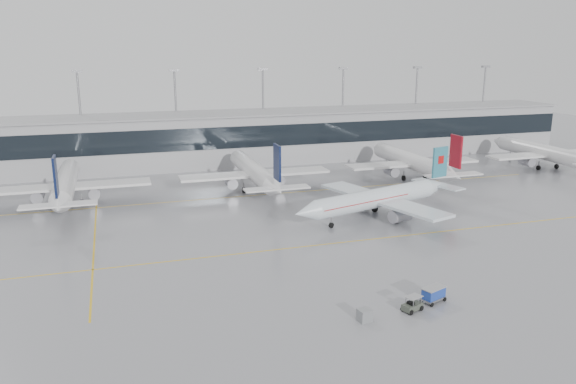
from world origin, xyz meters
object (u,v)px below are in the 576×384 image
object	(u,v)px
baggage_cart	(434,293)
gse_unit	(365,315)
air_canada_jet	(381,198)
baggage_tug	(412,306)

from	to	relation	value
baggage_cart	gse_unit	size ratio (longest dim) A/B	2.41
air_canada_jet	baggage_tug	size ratio (longest dim) A/B	9.84
baggage_tug	gse_unit	size ratio (longest dim) A/B	2.57
air_canada_jet	baggage_cart	distance (m)	32.59
baggage_cart	gse_unit	bearing A→B (deg)	170.99
gse_unit	baggage_tug	bearing A→B (deg)	-3.01
gse_unit	air_canada_jet	bearing A→B (deg)	51.91
gse_unit	baggage_cart	bearing A→B (deg)	2.43
air_canada_jet	baggage_cart	bearing A→B (deg)	56.64
air_canada_jet	gse_unit	bearing A→B (deg)	43.85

